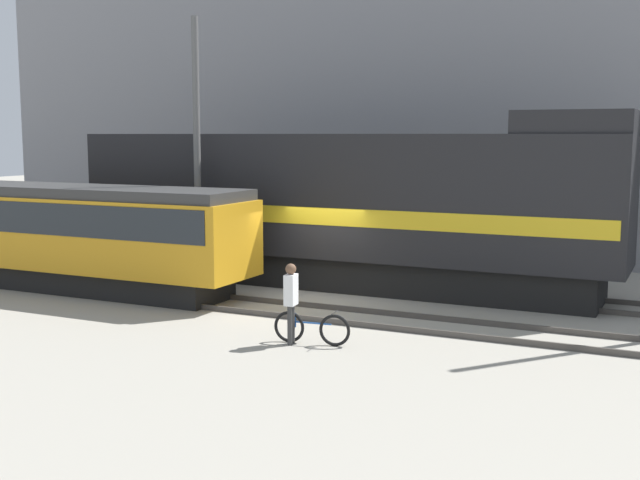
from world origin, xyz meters
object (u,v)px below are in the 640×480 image
(freight_locomotive, at_px, (342,206))
(bicycle, at_px, (312,328))
(streetcar, at_px, (59,230))
(person, at_px, (291,295))
(utility_pole_left, at_px, (197,154))

(freight_locomotive, bearing_deg, bicycle, -71.34)
(streetcar, distance_m, person, 9.78)
(person, bearing_deg, freight_locomotive, 105.03)
(freight_locomotive, bearing_deg, person, -74.97)
(freight_locomotive, relative_size, person, 9.31)
(person, height_order, utility_pole_left, utility_pole_left)
(streetcar, bearing_deg, bicycle, -15.17)
(streetcar, relative_size, person, 6.98)
(streetcar, relative_size, bicycle, 7.16)
(streetcar, bearing_deg, utility_pole_left, 29.10)
(streetcar, bearing_deg, person, -16.94)
(freight_locomotive, height_order, streetcar, freight_locomotive)
(freight_locomotive, xyz_separation_m, streetcar, (-7.49, -4.03, -0.67))
(bicycle, bearing_deg, utility_pole_left, 142.74)
(streetcar, xyz_separation_m, utility_pole_left, (3.62, 2.01, 2.25))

